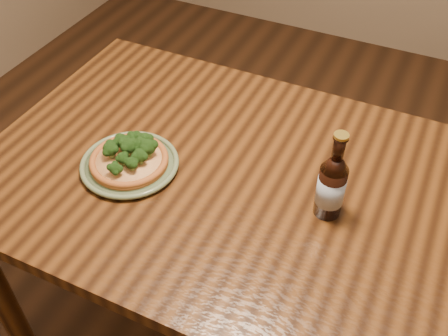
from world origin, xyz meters
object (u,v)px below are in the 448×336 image
at_px(plate, 130,164).
at_px(beer_bottle, 331,185).
at_px(pizza, 130,157).
at_px(table, 281,215).

bearing_deg(plate, beer_bottle, 7.86).
bearing_deg(pizza, table, 12.59).
height_order(pizza, beer_bottle, beer_bottle).
height_order(plate, pizza, pizza).
bearing_deg(table, beer_bottle, -10.46).
relative_size(table, beer_bottle, 6.68).
relative_size(table, plate, 6.22).
xyz_separation_m(pizza, beer_bottle, (0.51, 0.07, 0.06)).
xyz_separation_m(table, pizza, (-0.39, -0.09, 0.13)).
distance_m(table, plate, 0.42).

